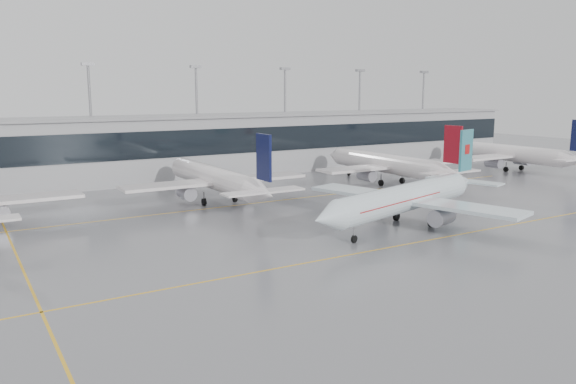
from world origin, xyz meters
TOP-DOWN VIEW (x-y plane):
  - ground at (0.00, 0.00)m, footprint 320.00×320.00m
  - taxi_line_main at (0.00, 0.00)m, footprint 120.00×0.25m
  - taxi_line_north at (0.00, 30.00)m, footprint 120.00×0.25m
  - taxi_line_cross at (-30.00, 15.00)m, footprint 0.25×60.00m
  - terminal at (0.00, 62.00)m, footprint 180.00×15.00m
  - terminal_glass at (0.00, 54.45)m, footprint 180.00×0.20m
  - terminal_roof at (0.00, 62.00)m, footprint 182.00×16.00m
  - light_masts at (0.00, 68.00)m, footprint 156.40×1.00m
  - air_canada_jet at (15.20, 6.82)m, footprint 36.33×29.67m
  - parked_jet_c at (-0.00, 33.69)m, footprint 29.64×36.96m
  - parked_jet_d at (35.00, 33.69)m, footprint 29.64×36.96m
  - parked_jet_e at (70.00, 33.69)m, footprint 29.64×36.96m

SIDE VIEW (x-z plane):
  - ground at x=0.00m, z-range 0.00..0.00m
  - taxi_line_main at x=0.00m, z-range 0.00..0.01m
  - taxi_line_north at x=0.00m, z-range 0.00..0.01m
  - taxi_line_cross at x=-30.00m, z-range 0.00..0.01m
  - air_canada_jet at x=15.20m, z-range -2.12..9.51m
  - parked_jet_c at x=0.00m, z-range -2.15..9.57m
  - parked_jet_d at x=35.00m, z-range -2.15..9.57m
  - parked_jet_e at x=70.00m, z-range -2.15..9.57m
  - terminal at x=0.00m, z-range 0.00..12.00m
  - terminal_glass at x=0.00m, z-range 5.00..10.00m
  - terminal_roof at x=0.00m, z-range 12.00..12.40m
  - light_masts at x=0.00m, z-range 2.04..24.64m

